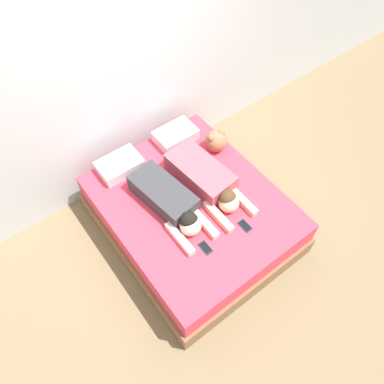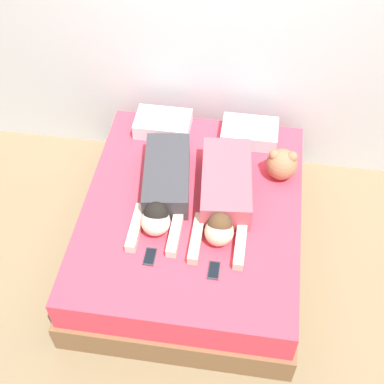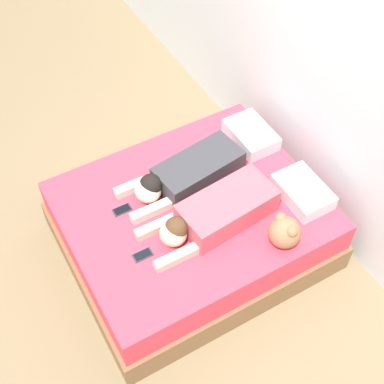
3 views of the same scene
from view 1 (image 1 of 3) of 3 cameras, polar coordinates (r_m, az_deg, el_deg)
ground_plane at (r=4.15m, az=-0.00°, el=-5.52°), size 12.00×12.00×0.00m
wall_back at (r=3.82m, az=-10.75°, el=16.57°), size 12.00×0.06×2.60m
bed at (r=3.93m, az=-0.00°, el=-3.59°), size 1.64×1.96×0.54m
pillow_head_left at (r=3.95m, az=-10.94°, el=4.02°), size 0.45×0.30×0.13m
pillow_head_right at (r=4.17m, az=-2.53°, el=8.64°), size 0.45×0.30×0.13m
person_left at (r=3.57m, az=-3.28°, el=-1.58°), size 0.42×1.02×0.24m
person_right at (r=3.72m, az=2.24°, el=1.91°), size 0.42×1.05×0.23m
cell_phone_left at (r=3.43m, az=2.07°, el=-8.48°), size 0.08×0.14×0.01m
cell_phone_right at (r=3.57m, az=8.07°, el=-5.12°), size 0.08×0.14×0.01m
plush_toy at (r=4.04m, az=3.66°, el=7.84°), size 0.24×0.24×0.25m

